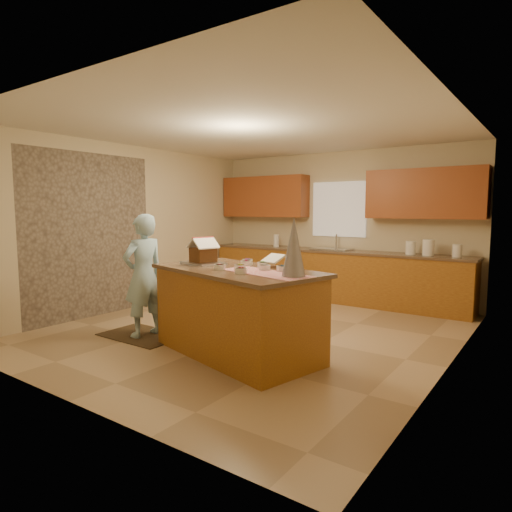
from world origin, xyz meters
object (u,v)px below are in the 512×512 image
at_px(island_base, 237,313).
at_px(gingerbread_house, 203,253).
at_px(tinsel_tree, 294,247).
at_px(boy, 144,275).

height_order(island_base, gingerbread_house, gingerbread_house).
xyz_separation_m(tinsel_tree, gingerbread_house, (-1.41, 0.25, -0.16)).
distance_m(tinsel_tree, boy, 2.29).
distance_m(island_base, tinsel_tree, 1.17).
bearing_deg(boy, tinsel_tree, 97.03).
relative_size(boy, gingerbread_house, 4.34).
bearing_deg(boy, gingerbread_house, 112.94).
bearing_deg(tinsel_tree, gingerbread_house, 170.07).
height_order(tinsel_tree, boy, boy).
xyz_separation_m(island_base, boy, (-1.41, -0.13, 0.33)).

